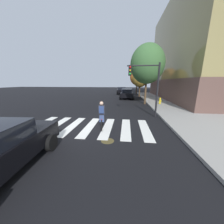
{
  "coord_description": "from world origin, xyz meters",
  "views": [
    {
      "loc": [
        2.73,
        -7.12,
        2.8
      ],
      "look_at": [
        1.86,
        0.27,
        0.95
      ],
      "focal_mm": 19.39,
      "sensor_mm": 36.0,
      "label": 1
    }
  ],
  "objects_px": {
    "sedan_far": "(121,90)",
    "fire_hydrant": "(160,101)",
    "street_tree_near": "(147,64)",
    "street_tree_mid": "(140,79)",
    "manhole_cover": "(108,141)",
    "street_tree_far": "(137,77)",
    "cyclist": "(102,115)",
    "traffic_light_near": "(147,81)",
    "sedan_mid": "(127,94)"
  },
  "relations": [
    {
      "from": "manhole_cover",
      "to": "sedan_mid",
      "type": "xyz_separation_m",
      "value": [
        0.94,
        15.97,
        0.84
      ]
    },
    {
      "from": "manhole_cover",
      "to": "street_tree_far",
      "type": "bearing_deg",
      "value": 82.58
    },
    {
      "from": "fire_hydrant",
      "to": "street_tree_near",
      "type": "height_order",
      "value": "street_tree_near"
    },
    {
      "from": "sedan_mid",
      "to": "sedan_far",
      "type": "relative_size",
      "value": 0.98
    },
    {
      "from": "sedan_far",
      "to": "cyclist",
      "type": "xyz_separation_m",
      "value": [
        -0.27,
        -22.22,
        -0.0
      ]
    },
    {
      "from": "street_tree_far",
      "to": "sedan_far",
      "type": "bearing_deg",
      "value": -159.03
    },
    {
      "from": "traffic_light_near",
      "to": "street_tree_far",
      "type": "bearing_deg",
      "value": 87.6
    },
    {
      "from": "sedan_far",
      "to": "traffic_light_near",
      "type": "distance_m",
      "value": 19.59
    },
    {
      "from": "cyclist",
      "to": "street_tree_near",
      "type": "height_order",
      "value": "street_tree_near"
    },
    {
      "from": "manhole_cover",
      "to": "traffic_light_near",
      "type": "relative_size",
      "value": 0.15
    },
    {
      "from": "street_tree_mid",
      "to": "traffic_light_near",
      "type": "bearing_deg",
      "value": -93.84
    },
    {
      "from": "manhole_cover",
      "to": "street_tree_near",
      "type": "distance_m",
      "value": 12.14
    },
    {
      "from": "cyclist",
      "to": "traffic_light_near",
      "type": "distance_m",
      "value": 4.66
    },
    {
      "from": "street_tree_near",
      "to": "street_tree_mid",
      "type": "height_order",
      "value": "street_tree_near"
    },
    {
      "from": "street_tree_mid",
      "to": "street_tree_far",
      "type": "bearing_deg",
      "value": 91.01
    },
    {
      "from": "manhole_cover",
      "to": "traffic_light_near",
      "type": "xyz_separation_m",
      "value": [
        2.41,
        4.54,
        2.86
      ]
    },
    {
      "from": "cyclist",
      "to": "traffic_light_near",
      "type": "xyz_separation_m",
      "value": [
        3.0,
        2.94,
        2.02
      ]
    },
    {
      "from": "street_tree_near",
      "to": "street_tree_far",
      "type": "height_order",
      "value": "street_tree_near"
    },
    {
      "from": "sedan_mid",
      "to": "sedan_far",
      "type": "xyz_separation_m",
      "value": [
        -1.27,
        7.86,
        0.0
      ]
    },
    {
      "from": "manhole_cover",
      "to": "fire_hydrant",
      "type": "height_order",
      "value": "fire_hydrant"
    },
    {
      "from": "sedan_far",
      "to": "manhole_cover",
      "type": "bearing_deg",
      "value": -89.22
    },
    {
      "from": "sedan_mid",
      "to": "traffic_light_near",
      "type": "relative_size",
      "value": 1.14
    },
    {
      "from": "sedan_mid",
      "to": "manhole_cover",
      "type": "bearing_deg",
      "value": -93.38
    },
    {
      "from": "cyclist",
      "to": "fire_hydrant",
      "type": "xyz_separation_m",
      "value": [
        5.61,
        8.52,
        -0.31
      ]
    },
    {
      "from": "sedan_far",
      "to": "street_tree_far",
      "type": "bearing_deg",
      "value": 20.97
    },
    {
      "from": "street_tree_far",
      "to": "manhole_cover",
      "type": "bearing_deg",
      "value": -97.42
    },
    {
      "from": "sedan_far",
      "to": "traffic_light_near",
      "type": "bearing_deg",
      "value": -81.92
    },
    {
      "from": "sedan_mid",
      "to": "traffic_light_near",
      "type": "xyz_separation_m",
      "value": [
        1.47,
        -11.43,
        2.02
      ]
    },
    {
      "from": "manhole_cover",
      "to": "street_tree_far",
      "type": "relative_size",
      "value": 0.11
    },
    {
      "from": "street_tree_mid",
      "to": "street_tree_near",
      "type": "bearing_deg",
      "value": -90.81
    },
    {
      "from": "street_tree_near",
      "to": "street_tree_far",
      "type": "xyz_separation_m",
      "value": [
        0.01,
        14.58,
        -0.93
      ]
    },
    {
      "from": "manhole_cover",
      "to": "cyclist",
      "type": "relative_size",
      "value": 0.38
    },
    {
      "from": "traffic_light_near",
      "to": "street_tree_mid",
      "type": "relative_size",
      "value": 0.83
    },
    {
      "from": "sedan_far",
      "to": "street_tree_far",
      "type": "height_order",
      "value": "street_tree_far"
    },
    {
      "from": "sedan_far",
      "to": "fire_hydrant",
      "type": "xyz_separation_m",
      "value": [
        5.34,
        -13.71,
        -0.32
      ]
    },
    {
      "from": "cyclist",
      "to": "street_tree_mid",
      "type": "relative_size",
      "value": 0.34
    },
    {
      "from": "sedan_far",
      "to": "street_tree_near",
      "type": "relative_size",
      "value": 0.68
    },
    {
      "from": "cyclist",
      "to": "street_tree_far",
      "type": "bearing_deg",
      "value": 80.68
    },
    {
      "from": "fire_hydrant",
      "to": "cyclist",
      "type": "bearing_deg",
      "value": -123.38
    },
    {
      "from": "fire_hydrant",
      "to": "street_tree_near",
      "type": "xyz_separation_m",
      "value": [
        -1.75,
        0.51,
        4.35
      ]
    },
    {
      "from": "sedan_far",
      "to": "street_tree_mid",
      "type": "xyz_separation_m",
      "value": [
        3.71,
        -4.76,
        2.57
      ]
    },
    {
      "from": "cyclist",
      "to": "manhole_cover",
      "type": "bearing_deg",
      "value": -69.73
    },
    {
      "from": "sedan_mid",
      "to": "street_tree_near",
      "type": "relative_size",
      "value": 0.66
    },
    {
      "from": "sedan_mid",
      "to": "street_tree_far",
      "type": "height_order",
      "value": "street_tree_far"
    },
    {
      "from": "cyclist",
      "to": "traffic_light_near",
      "type": "bearing_deg",
      "value": 44.33
    },
    {
      "from": "fire_hydrant",
      "to": "traffic_light_near",
      "type": "bearing_deg",
      "value": -115.03
    },
    {
      "from": "sedan_far",
      "to": "fire_hydrant",
      "type": "distance_m",
      "value": 14.72
    },
    {
      "from": "manhole_cover",
      "to": "sedan_mid",
      "type": "height_order",
      "value": "sedan_mid"
    },
    {
      "from": "sedan_mid",
      "to": "cyclist",
      "type": "distance_m",
      "value": 14.45
    },
    {
      "from": "sedan_mid",
      "to": "fire_hydrant",
      "type": "height_order",
      "value": "sedan_mid"
    }
  ]
}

